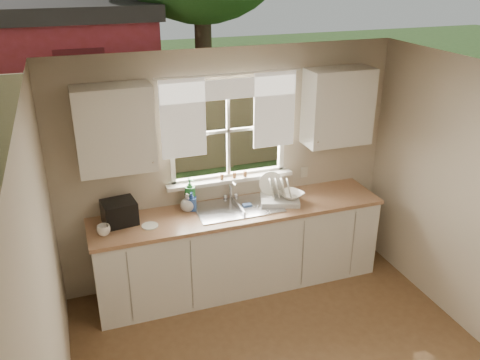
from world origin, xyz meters
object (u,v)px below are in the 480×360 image
object	(u,v)px
soap_bottle_a	(190,193)
cup	(104,230)
black_appliance	(119,212)
dish_rack	(279,195)

from	to	relation	value
soap_bottle_a	cup	world-z (taller)	soap_bottle_a
soap_bottle_a	black_appliance	xyz separation A→B (m)	(-0.73, -0.09, -0.05)
cup	soap_bottle_a	bearing A→B (deg)	28.03
cup	black_appliance	distance (m)	0.27
dish_rack	soap_bottle_a	world-z (taller)	soap_bottle_a
dish_rack	cup	world-z (taller)	dish_rack
black_appliance	soap_bottle_a	bearing A→B (deg)	-0.06
dish_rack	soap_bottle_a	distance (m)	0.94
cup	black_appliance	size ratio (longest dim) A/B	0.40
dish_rack	black_appliance	world-z (taller)	dish_rack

